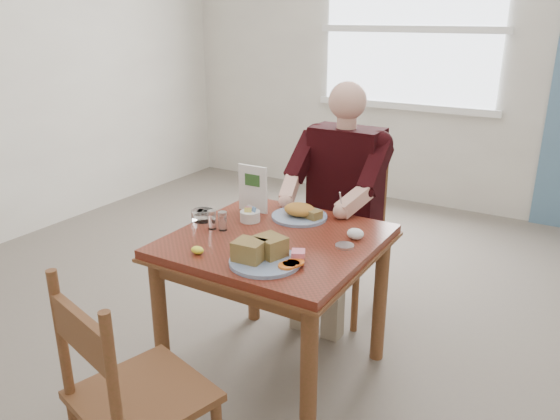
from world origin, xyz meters
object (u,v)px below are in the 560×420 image
Objects in this scene: chair_far at (345,235)px; far_plate at (301,213)px; diner at (340,186)px; near_plate at (264,254)px; table at (276,259)px; chair_near at (130,399)px.

far_plate is (-0.02, -0.52, 0.30)m from chair_far.
far_plate is (-0.02, -0.43, -0.03)m from diner.
diner is at bearing 96.03° from near_plate.
diner reaches higher than far_plate.
chair_far is at bearing 88.03° from far_plate.
chair_near is (-0.01, -0.94, -0.16)m from table.
table is 0.73m from diner.
chair_far is 1.74m from chair_near.
diner reaches higher than chair_far.
near_plate is (0.10, -0.26, 0.15)m from table.
diner is 0.43m from far_plate.
diner is at bearing -89.99° from chair_far.
near_plate is at bearing -68.54° from table.
far_plate is at bearing -92.38° from diner.
far_plate is at bearing 90.19° from chair_near.
far_plate is (-0.12, 0.53, -0.01)m from near_plate.
table is at bearing -90.00° from chair_far.
diner is 4.21× the size of near_plate.
diner is 3.90× the size of far_plate.
table is 0.32m from near_plate.
diner is (0.00, -0.09, 0.33)m from chair_far.
near_plate is at bearing -83.97° from diner.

